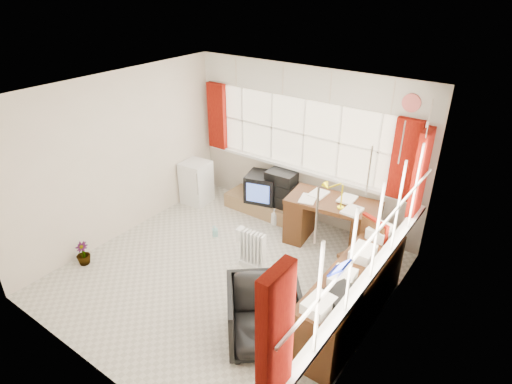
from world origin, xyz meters
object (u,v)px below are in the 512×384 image
task_chair (366,253)px  desk_lamp (342,191)px  desk (332,221)px  radiator (253,253)px  tv_bench (265,206)px  crt_tv (263,187)px  credenza (352,294)px  mini_fridge (196,182)px  office_chair (264,316)px

task_chair → desk_lamp: bearing=141.7°
desk → radiator: (-0.63, -1.12, -0.19)m
tv_bench → crt_tv: crt_tv is taller
desk_lamp → task_chair: (0.61, -0.48, -0.51)m
credenza → crt_tv: bearing=147.1°
desk_lamp → tv_bench: size_ratio=0.29×
mini_fridge → tv_bench: bearing=17.9°
radiator → mini_fridge: size_ratio=0.75×
desk_lamp → radiator: 1.51m
credenza → office_chair: bearing=-126.9°
office_chair → credenza: (0.64, 0.85, 0.02)m
desk → office_chair: desk is taller
credenza → crt_tv: 2.75m
task_chair → radiator: bearing=-160.4°
desk → crt_tv: (-1.39, 0.20, 0.06)m
desk → crt_tv: 1.41m
desk → desk_lamp: desk_lamp is taller
desk_lamp → credenza: desk_lamp is taller
desk → desk_lamp: size_ratio=3.49×
radiator → desk_lamp: bearing=50.6°
radiator → desk: bearing=60.4°
credenza → crt_tv: size_ratio=3.22×
desk_lamp → task_chair: bearing=-38.3°
desk_lamp → office_chair: (0.10, -2.01, -0.67)m
desk → radiator: size_ratio=2.44×
office_chair → radiator: (-0.90, 1.02, -0.14)m
credenza → radiator: bearing=173.8°
crt_tv → mini_fridge: size_ratio=0.82×
office_chair → mini_fridge: size_ratio=1.07×
task_chair → tv_bench: task_chair is taller
desk_lamp → tv_bench: 1.83m
desk → tv_bench: (-1.37, 0.23, -0.30)m
task_chair → crt_tv: task_chair is taller
desk → mini_fridge: desk is taller
desk_lamp → radiator: (-0.81, -0.98, -0.81)m
desk_lamp → mini_fridge: size_ratio=0.53×
task_chair → credenza: size_ratio=0.50×
office_chair → crt_tv: (-1.66, 2.34, 0.11)m
desk_lamp → radiator: bearing=-129.4°
radiator → crt_tv: (-0.76, 1.32, 0.25)m
radiator → credenza: 1.56m
desk_lamp → tv_bench: desk_lamp is taller
office_chair → tv_bench: 2.90m
crt_tv → mini_fridge: bearing=-163.1°
desk → mini_fridge: size_ratio=1.84×
tv_bench → mini_fridge: bearing=-162.1°
desk → radiator: 1.30m
task_chair → tv_bench: size_ratio=0.71×
radiator → credenza: credenza is taller
desk_lamp → desk: bearing=142.0°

